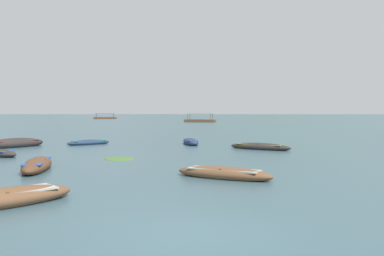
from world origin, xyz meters
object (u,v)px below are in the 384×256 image
rowboat_0 (37,165)px  rowboat_5 (15,144)px  rowboat_3 (191,142)px  rowboat_4 (224,174)px  ferry_1 (200,121)px  rowboat_2 (3,199)px  rowboat_6 (89,143)px  rowboat_9 (260,147)px  ferry_0 (105,118)px

rowboat_0 → rowboat_5: rowboat_5 is taller
rowboat_3 → rowboat_4: (0.88, -15.71, -0.02)m
ferry_1 → rowboat_3: bearing=-93.1°
rowboat_0 → rowboat_3: rowboat_0 is taller
rowboat_2 → rowboat_3: 20.57m
rowboat_5 → ferry_1: ferry_1 is taller
rowboat_5 → rowboat_3: bearing=9.8°
rowboat_3 → rowboat_4: bearing=-86.8°
ferry_1 → rowboat_6: bearing=-99.0°
rowboat_2 → rowboat_4: 7.44m
rowboat_9 → ferry_0: (-37.85, 142.08, 0.28)m
rowboat_9 → ferry_1: bearing=90.3°
rowboat_0 → rowboat_2: (1.49, -6.53, -0.01)m
ferry_1 → rowboat_2: bearing=-95.7°
rowboat_6 → rowboat_3: bearing=-0.6°
rowboat_6 → ferry_1: size_ratio=0.38×
rowboat_3 → rowboat_5: (-12.43, -2.14, 0.06)m
rowboat_0 → rowboat_6: rowboat_0 is taller
rowboat_3 → rowboat_5: bearing=-170.2°
rowboat_2 → rowboat_3: bearing=75.1°
rowboat_4 → ferry_1: ferry_1 is taller
rowboat_5 → rowboat_9: (16.91, -2.14, -0.08)m
rowboat_2 → rowboat_4: rowboat_2 is taller
rowboat_6 → rowboat_2: bearing=-82.9°
rowboat_9 → ferry_0: 147.04m
rowboat_6 → rowboat_4: bearing=-61.3°
rowboat_0 → rowboat_3: size_ratio=1.18×
rowboat_0 → rowboat_6: size_ratio=1.31×
rowboat_3 → ferry_0: ferry_0 is taller
rowboat_0 → ferry_0: size_ratio=0.43×
rowboat_0 → ferry_1: size_ratio=0.49×
rowboat_6 → ferry_0: bearing=100.5°
rowboat_3 → ferry_1: bearing=86.9°
rowboat_5 → ferry_0: (-20.94, 139.95, 0.20)m
rowboat_3 → rowboat_2: bearing=-104.9°
rowboat_4 → ferry_0: (-34.24, 153.51, 0.28)m
rowboat_4 → rowboat_5: bearing=134.4°
rowboat_2 → ferry_0: size_ratio=0.36×
rowboat_0 → ferry_0: bearing=100.0°
rowboat_2 → ferry_0: bearing=100.1°
rowboat_2 → ferry_0: (-28.08, 157.68, 0.27)m
rowboat_6 → rowboat_9: 13.01m
ferry_0 → rowboat_9: bearing=-75.1°
rowboat_0 → rowboat_3: bearing=63.1°
rowboat_6 → ferry_1: ferry_1 is taller
rowboat_5 → rowboat_9: size_ratio=1.08×
rowboat_2 → rowboat_0: bearing=102.9°
rowboat_2 → rowboat_6: size_ratio=1.08×
rowboat_4 → rowboat_5: rowboat_5 is taller
rowboat_2 → rowboat_5: (-7.14, 17.73, 0.07)m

